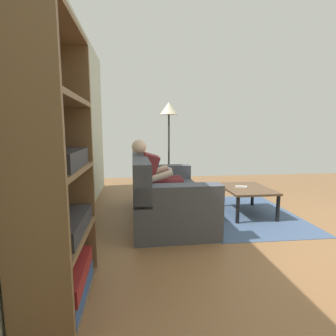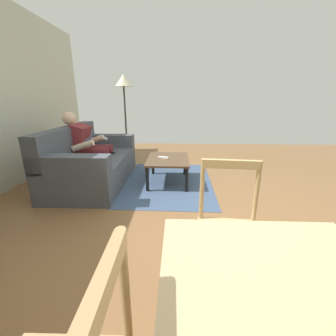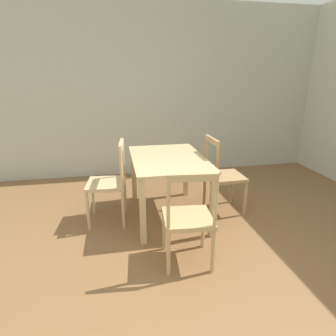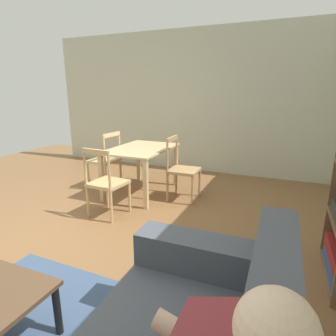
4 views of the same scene
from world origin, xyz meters
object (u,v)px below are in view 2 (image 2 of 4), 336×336
at_px(couch, 90,163).
at_px(dining_chair_facing_couch, 229,233).
at_px(tv_remote, 163,157).
at_px(coffee_table, 168,162).
at_px(person_lounging, 88,145).
at_px(floor_lamp, 124,89).

distance_m(couch, dining_chair_facing_couch, 2.71).
bearing_deg(tv_remote, coffee_table, 92.86).
xyz_separation_m(person_lounging, floor_lamp, (1.34, -0.35, 0.93)).
bearing_deg(couch, dining_chair_facing_couch, -139.61).
bearing_deg(coffee_table, couch, 91.25).
height_order(couch, dining_chair_facing_couch, dining_chair_facing_couch).
xyz_separation_m(couch, tv_remote, (0.05, -1.18, 0.09)).
bearing_deg(tv_remote, floor_lamp, -131.92).
xyz_separation_m(tv_remote, floor_lamp, (1.45, 0.91, 1.10)).
height_order(person_lounging, coffee_table, person_lounging).
bearing_deg(floor_lamp, couch, 169.81).
height_order(tv_remote, floor_lamp, floor_lamp).
xyz_separation_m(coffee_table, floor_lamp, (1.47, 0.99, 1.16)).
distance_m(coffee_table, dining_chair_facing_couch, 2.15).
relative_size(dining_chair_facing_couch, floor_lamp, 0.51).
bearing_deg(coffee_table, tv_remote, 76.86).
bearing_deg(person_lounging, couch, -153.52).
bearing_deg(floor_lamp, tv_remote, -147.92).
height_order(couch, person_lounging, person_lounging).
bearing_deg(dining_chair_facing_couch, coffee_table, 13.46).
bearing_deg(couch, floor_lamp, -10.19).
distance_m(person_lounging, coffee_table, 1.36).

